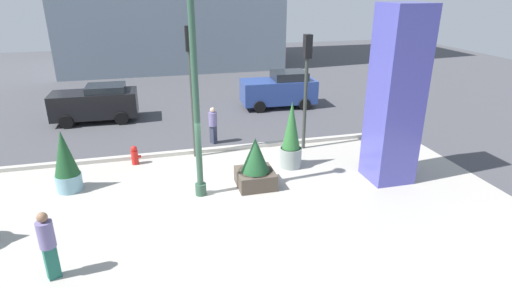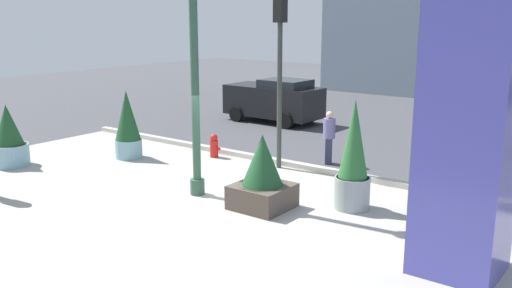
{
  "view_description": "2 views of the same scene",
  "coord_description": "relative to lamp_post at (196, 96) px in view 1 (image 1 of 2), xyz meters",
  "views": [
    {
      "loc": [
        -1.99,
        -12.47,
        6.46
      ],
      "look_at": [
        1.22,
        0.06,
        1.39
      ],
      "focal_mm": 28.8,
      "sensor_mm": 36.0,
      "label": 1
    },
    {
      "loc": [
        8.38,
        -10.21,
        4.38
      ],
      "look_at": [
        0.88,
        -0.24,
        1.49
      ],
      "focal_mm": 39.21,
      "sensor_mm": 36.0,
      "label": 2
    }
  ],
  "objects": [
    {
      "name": "plaza_pavement",
      "position": [
        0.77,
        -1.54,
        -3.33
      ],
      "size": [
        18.0,
        10.0,
        0.02
      ],
      "primitive_type": "cube",
      "color": "#ADA89E",
      "rests_on": "ground_plane"
    },
    {
      "name": "car_curb_east",
      "position": [
        -4.03,
        9.04,
        -2.39
      ],
      "size": [
        4.09,
        2.03,
        1.82
      ],
      "color": "black",
      "rests_on": "ground_plane"
    },
    {
      "name": "potted_plant_near_left",
      "position": [
        3.56,
        1.38,
        -2.16
      ],
      "size": [
        0.81,
        0.81,
        2.56
      ],
      "color": "gray",
      "rests_on": "ground_plane"
    },
    {
      "name": "car_curb_west",
      "position": [
        5.58,
        9.25,
        -2.35
      ],
      "size": [
        4.13,
        2.18,
        1.97
      ],
      "color": "#2D4793",
      "rests_on": "ground_plane"
    },
    {
      "name": "art_pillar_blue",
      "position": [
        6.53,
        -0.38,
        -0.36
      ],
      "size": [
        1.41,
        1.41,
        5.93
      ],
      "primitive_type": "cube",
      "color": "#4C4CAD",
      "rests_on": "ground_plane"
    },
    {
      "name": "lamp_post",
      "position": [
        0.0,
        0.0,
        0.0
      ],
      "size": [
        0.44,
        0.44,
        6.82
      ],
      "color": "#335642",
      "rests_on": "ground_plane"
    },
    {
      "name": "pedestrian_on_sidewalk",
      "position": [
        -3.86,
        -3.21,
        -2.35
      ],
      "size": [
        0.48,
        0.48,
        1.75
      ],
      "color": "#236656",
      "rests_on": "ground_plane"
    },
    {
      "name": "curb_strip",
      "position": [
        0.77,
        3.58,
        -3.25
      ],
      "size": [
        18.0,
        0.24,
        0.16
      ],
      "primitive_type": "cube",
      "color": "#B7B2A8",
      "rests_on": "ground_plane"
    },
    {
      "name": "potted_plant_by_pillar",
      "position": [
        1.88,
        0.17,
        -2.57
      ],
      "size": [
        1.24,
        1.24,
        1.75
      ],
      "color": "#4C4238",
      "rests_on": "ground_plane"
    },
    {
      "name": "pedestrian_by_curb",
      "position": [
        1.13,
        4.55,
        -2.44
      ],
      "size": [
        0.49,
        0.49,
        1.6
      ],
      "color": "#33384C",
      "rests_on": "ground_plane"
    },
    {
      "name": "potted_plant_mid_plaza",
      "position": [
        -4.2,
        1.4,
        -2.3
      ],
      "size": [
        0.83,
        0.83,
        2.12
      ],
      "color": "#7AA8B7",
      "rests_on": "ground_plane"
    },
    {
      "name": "traffic_light_corner",
      "position": [
        4.68,
        3.01,
        -0.19
      ],
      "size": [
        0.28,
        0.42,
        4.66
      ],
      "color": "#333833",
      "rests_on": "ground_plane"
    },
    {
      "name": "traffic_light_far_side",
      "position": [
        0.2,
        3.27,
        0.07
      ],
      "size": [
        0.28,
        0.42,
        5.06
      ],
      "color": "#333833",
      "rests_on": "ground_plane"
    },
    {
      "name": "ground_plane",
      "position": [
        0.77,
        4.46,
        -3.33
      ],
      "size": [
        60.0,
        60.0,
        0.0
      ],
      "primitive_type": "plane",
      "color": "#47474C"
    },
    {
      "name": "fire_hydrant",
      "position": [
        -2.12,
        3.06,
        -2.96
      ],
      "size": [
        0.36,
        0.26,
        0.75
      ],
      "color": "red",
      "rests_on": "ground_plane"
    }
  ]
}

